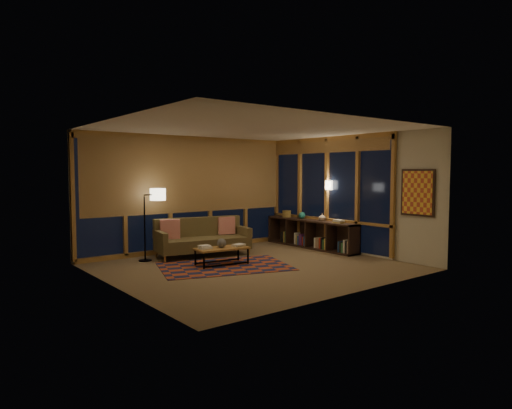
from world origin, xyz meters
TOP-DOWN VIEW (x-y plane):
  - floor at (0.00, 0.00)m, footprint 5.50×5.00m
  - ceiling at (0.00, 0.00)m, footprint 5.50×5.00m
  - walls at (0.00, 0.00)m, footprint 5.51×5.01m
  - window_wall_back at (0.00, 2.43)m, footprint 5.30×0.16m
  - window_wall_right at (2.68, 0.60)m, footprint 0.16×3.70m
  - wall_art at (2.71, -1.85)m, footprint 0.06×0.74m
  - wall_sconce at (2.62, 0.45)m, footprint 0.12×0.18m
  - sofa at (-0.18, 1.58)m, footprint 2.14×1.18m
  - pillow_left at (-0.86, 1.84)m, footprint 0.44×0.27m
  - pillow_right at (0.50, 1.68)m, footprint 0.42×0.22m
  - area_rug at (-0.44, 0.36)m, footprint 2.87×2.35m
  - coffee_table at (-0.40, 0.52)m, footprint 1.11×0.61m
  - book_stack_a at (-0.75, 0.60)m, footprint 0.22×0.18m
  - book_stack_b at (-0.04, 0.45)m, footprint 0.25×0.21m
  - ceramic_pot at (-0.40, 0.52)m, footprint 0.20×0.20m
  - floor_lamp at (-1.42, 1.88)m, footprint 0.56×0.43m
  - bookshelf at (2.49, 0.92)m, footprint 0.40×2.78m
  - basket at (2.47, 1.78)m, footprint 0.27×0.27m
  - teal_bowl at (2.49, 1.23)m, footprint 0.20×0.20m
  - vase at (2.49, 0.53)m, footprint 0.21×0.21m
  - shelf_book_stack at (2.49, 0.01)m, footprint 0.20×0.25m

SIDE VIEW (x-z plane):
  - floor at x=0.00m, z-range -0.01..0.01m
  - area_rug at x=-0.44m, z-range 0.00..0.01m
  - coffee_table at x=-0.40m, z-range 0.00..0.35m
  - bookshelf at x=2.49m, z-range 0.00..0.69m
  - book_stack_b at x=-0.04m, z-range 0.35..0.40m
  - book_stack_a at x=-0.75m, z-range 0.35..0.42m
  - sofa at x=-0.18m, z-range 0.00..0.83m
  - ceramic_pot at x=-0.40m, z-range 0.35..0.54m
  - pillow_right at x=0.50m, z-range 0.41..0.81m
  - pillow_left at x=-0.86m, z-range 0.41..0.83m
  - shelf_book_stack at x=2.49m, z-range 0.69..0.76m
  - floor_lamp at x=-1.42m, z-range 0.00..1.52m
  - basket at x=2.47m, z-range 0.69..0.86m
  - teal_bowl at x=2.49m, z-range 0.69..0.86m
  - vase at x=2.49m, z-range 0.69..0.88m
  - walls at x=0.00m, z-range 0.00..2.70m
  - window_wall_back at x=0.00m, z-range 0.05..2.65m
  - window_wall_right at x=2.68m, z-range 0.05..2.65m
  - wall_art at x=2.71m, z-range 0.98..1.92m
  - wall_sconce at x=2.62m, z-range 1.44..1.66m
  - ceiling at x=0.00m, z-range 2.70..2.71m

